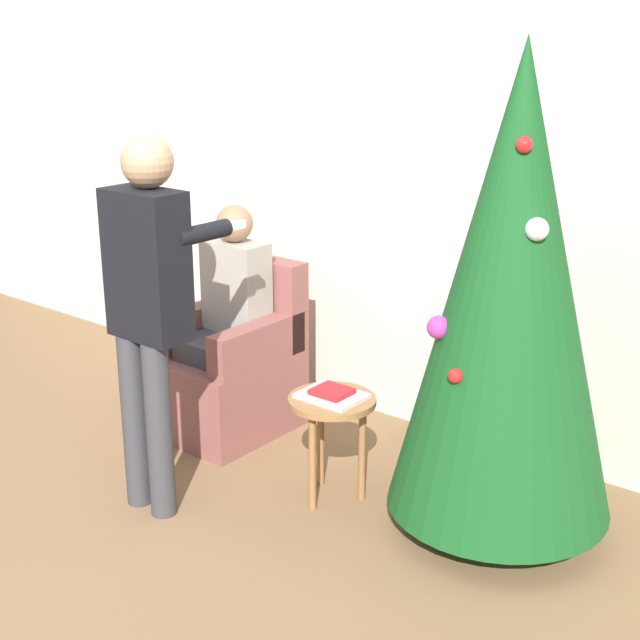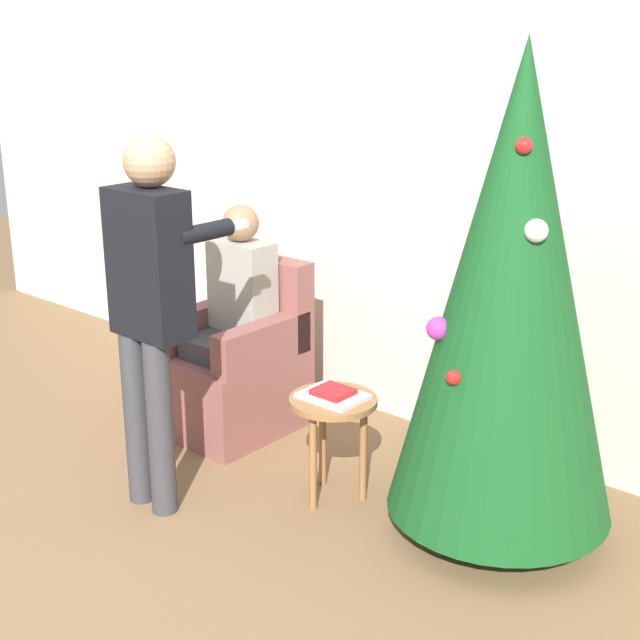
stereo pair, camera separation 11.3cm
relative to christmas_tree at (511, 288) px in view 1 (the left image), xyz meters
name	(u,v)px [view 1 (the left image)]	position (x,y,z in m)	size (l,w,h in m)	color
ground_plane	(73,583)	(-1.15, -1.48, -1.14)	(14.00, 14.00, 0.00)	brown
wall_back	(389,185)	(-1.15, 0.75, 0.21)	(8.00, 0.06, 2.70)	beige
christmas_tree	(511,288)	(0.00, 0.00, 0.00)	(0.99, 0.99, 2.15)	brown
armchair	(232,370)	(-1.69, 0.03, -0.79)	(0.60, 0.72, 0.95)	brown
person_seated	(227,311)	(-1.69, 0.01, -0.44)	(0.36, 0.46, 1.27)	#38383D
person_standing	(148,295)	(-1.36, -0.81, -0.10)	(0.40, 0.57, 1.74)	#38383D
side_stool	(332,414)	(-0.75, -0.25, -0.70)	(0.42, 0.42, 0.52)	olive
laptop	(332,396)	(-0.75, -0.25, -0.61)	(0.29, 0.23, 0.02)	silver
book	(332,391)	(-0.75, -0.25, -0.58)	(0.17, 0.16, 0.02)	#B21E23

